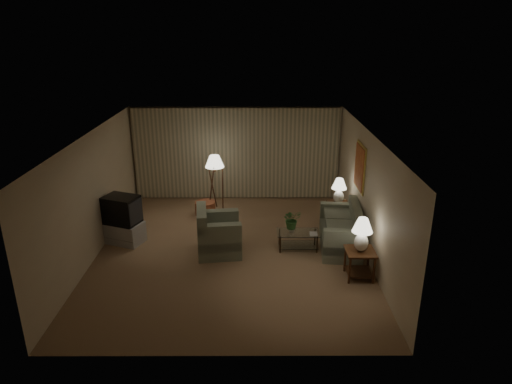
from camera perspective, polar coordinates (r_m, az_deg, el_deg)
ground at (r=10.49m, az=-3.09°, el=-7.39°), size 7.00×7.00×0.00m
room_shell at (r=11.24m, az=-2.77°, el=4.15°), size 6.04×7.02×2.72m
sofa at (r=10.68m, az=10.50°, el=-4.89°), size 1.89×1.18×0.77m
armchair at (r=10.30m, az=-4.65°, el=-5.37°), size 1.23×1.19×0.84m
side_table_near at (r=9.52m, az=12.84°, el=-8.14°), size 0.58×0.58×0.60m
side_table_far at (r=11.82m, az=10.17°, el=-2.23°), size 0.54×0.45×0.60m
table_lamp_near at (r=9.25m, az=13.12°, el=-4.86°), size 0.41×0.41×0.71m
table_lamp_far at (r=11.62m, az=10.34°, el=0.42°), size 0.38×0.38×0.65m
coffee_table at (r=10.50m, az=5.27°, el=-5.74°), size 0.97×0.53×0.41m
tv_cabinet at (r=11.23m, az=-16.15°, el=-4.86°), size 1.24×1.13×0.50m
crt_tv at (r=11.00m, az=-16.44°, el=-2.13°), size 1.13×1.06×0.65m
floor_lamp at (r=12.47m, az=-5.12°, el=1.26°), size 0.51×0.51×1.57m
ottoman at (r=12.42m, az=-6.36°, el=-2.01°), size 0.66×0.66×0.36m
vase at (r=10.40m, az=4.48°, el=-4.70°), size 0.16×0.16×0.14m
flowers at (r=10.28m, az=4.53°, el=-3.19°), size 0.48×0.44×0.45m
book at (r=10.37m, az=6.73°, el=-5.22°), size 0.19×0.25×0.02m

